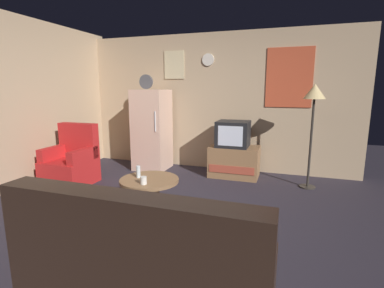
{
  "coord_description": "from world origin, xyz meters",
  "views": [
    {
      "loc": [
        1.37,
        -2.89,
        1.52
      ],
      "look_at": [
        0.09,
        0.9,
        0.75
      ],
      "focal_mm": 26.99,
      "sensor_mm": 36.0,
      "label": 1
    }
  ],
  "objects_px": {
    "coffee_table": "(150,196)",
    "armchair": "(72,163)",
    "tv_stand": "(234,161)",
    "standing_lamp": "(314,100)",
    "fridge": "(152,130)",
    "wine_glass": "(138,172)",
    "crt_tv": "(233,134)",
    "couch": "(146,268)",
    "mug_ceramic_white": "(143,180)"
  },
  "relations": [
    {
      "from": "tv_stand",
      "to": "standing_lamp",
      "type": "xyz_separation_m",
      "value": [
        1.2,
        -0.21,
        1.09
      ]
    },
    {
      "from": "tv_stand",
      "to": "crt_tv",
      "type": "distance_m",
      "value": 0.49
    },
    {
      "from": "fridge",
      "to": "crt_tv",
      "type": "relative_size",
      "value": 3.28
    },
    {
      "from": "crt_tv",
      "to": "armchair",
      "type": "height_order",
      "value": "crt_tv"
    },
    {
      "from": "tv_stand",
      "to": "coffee_table",
      "type": "height_order",
      "value": "tv_stand"
    },
    {
      "from": "tv_stand",
      "to": "crt_tv",
      "type": "xyz_separation_m",
      "value": [
        -0.03,
        -0.0,
        0.49
      ]
    },
    {
      "from": "crt_tv",
      "to": "couch",
      "type": "bearing_deg",
      "value": -89.49
    },
    {
      "from": "wine_glass",
      "to": "armchair",
      "type": "bearing_deg",
      "value": 158.4
    },
    {
      "from": "coffee_table",
      "to": "mug_ceramic_white",
      "type": "relative_size",
      "value": 8.0
    },
    {
      "from": "crt_tv",
      "to": "mug_ceramic_white",
      "type": "bearing_deg",
      "value": -107.66
    },
    {
      "from": "standing_lamp",
      "to": "mug_ceramic_white",
      "type": "height_order",
      "value": "standing_lamp"
    },
    {
      "from": "standing_lamp",
      "to": "coffee_table",
      "type": "height_order",
      "value": "standing_lamp"
    },
    {
      "from": "wine_glass",
      "to": "mug_ceramic_white",
      "type": "relative_size",
      "value": 1.67
    },
    {
      "from": "fridge",
      "to": "standing_lamp",
      "type": "xyz_separation_m",
      "value": [
        2.78,
        -0.22,
        0.6
      ]
    },
    {
      "from": "crt_tv",
      "to": "armchair",
      "type": "bearing_deg",
      "value": -153.08
    },
    {
      "from": "coffee_table",
      "to": "wine_glass",
      "type": "bearing_deg",
      "value": 178.9
    },
    {
      "from": "fridge",
      "to": "wine_glass",
      "type": "bearing_deg",
      "value": -68.5
    },
    {
      "from": "fridge",
      "to": "tv_stand",
      "type": "height_order",
      "value": "fridge"
    },
    {
      "from": "coffee_table",
      "to": "mug_ceramic_white",
      "type": "bearing_deg",
      "value": -81.79
    },
    {
      "from": "armchair",
      "to": "fridge",
      "type": "bearing_deg",
      "value": 55.63
    },
    {
      "from": "crt_tv",
      "to": "mug_ceramic_white",
      "type": "xyz_separation_m",
      "value": [
        -0.65,
        -2.04,
        -0.27
      ]
    },
    {
      "from": "fridge",
      "to": "wine_glass",
      "type": "xyz_separation_m",
      "value": [
        0.73,
        -1.84,
        -0.24
      ]
    },
    {
      "from": "coffee_table",
      "to": "standing_lamp",
      "type": "bearing_deg",
      "value": 40.35
    },
    {
      "from": "crt_tv",
      "to": "standing_lamp",
      "type": "relative_size",
      "value": 0.34
    },
    {
      "from": "tv_stand",
      "to": "wine_glass",
      "type": "distance_m",
      "value": 2.04
    },
    {
      "from": "crt_tv",
      "to": "coffee_table",
      "type": "height_order",
      "value": "crt_tv"
    },
    {
      "from": "coffee_table",
      "to": "crt_tv",
      "type": "bearing_deg",
      "value": 69.75
    },
    {
      "from": "armchair",
      "to": "mug_ceramic_white",
      "type": "bearing_deg",
      "value": -25.28
    },
    {
      "from": "standing_lamp",
      "to": "coffee_table",
      "type": "bearing_deg",
      "value": -139.65
    },
    {
      "from": "tv_stand",
      "to": "couch",
      "type": "bearing_deg",
      "value": -90.08
    },
    {
      "from": "fridge",
      "to": "coffee_table",
      "type": "xyz_separation_m",
      "value": [
        0.87,
        -1.85,
        -0.54
      ]
    },
    {
      "from": "fridge",
      "to": "crt_tv",
      "type": "xyz_separation_m",
      "value": [
        1.55,
        -0.01,
        -0.0
      ]
    },
    {
      "from": "wine_glass",
      "to": "armchair",
      "type": "relative_size",
      "value": 0.16
    },
    {
      "from": "tv_stand",
      "to": "standing_lamp",
      "type": "distance_m",
      "value": 1.63
    },
    {
      "from": "tv_stand",
      "to": "armchair",
      "type": "height_order",
      "value": "armchair"
    },
    {
      "from": "mug_ceramic_white",
      "to": "standing_lamp",
      "type": "bearing_deg",
      "value": 44.1
    },
    {
      "from": "tv_stand",
      "to": "coffee_table",
      "type": "bearing_deg",
      "value": -111.15
    },
    {
      "from": "wine_glass",
      "to": "standing_lamp",
      "type": "bearing_deg",
      "value": 38.19
    },
    {
      "from": "fridge",
      "to": "tv_stand",
      "type": "relative_size",
      "value": 2.11
    },
    {
      "from": "coffee_table",
      "to": "armchair",
      "type": "height_order",
      "value": "armchair"
    },
    {
      "from": "fridge",
      "to": "couch",
      "type": "bearing_deg",
      "value": -64.33
    },
    {
      "from": "standing_lamp",
      "to": "mug_ceramic_white",
      "type": "xyz_separation_m",
      "value": [
        -1.88,
        -1.82,
        -0.88
      ]
    },
    {
      "from": "fridge",
      "to": "coffee_table",
      "type": "relative_size",
      "value": 2.46
    },
    {
      "from": "coffee_table",
      "to": "couch",
      "type": "xyz_separation_m",
      "value": [
        0.71,
        -1.44,
        0.09
      ]
    },
    {
      "from": "wine_glass",
      "to": "couch",
      "type": "distance_m",
      "value": 1.69
    },
    {
      "from": "crt_tv",
      "to": "standing_lamp",
      "type": "bearing_deg",
      "value": -9.84
    },
    {
      "from": "coffee_table",
      "to": "mug_ceramic_white",
      "type": "distance_m",
      "value": 0.33
    },
    {
      "from": "standing_lamp",
      "to": "fridge",
      "type": "bearing_deg",
      "value": 175.39
    },
    {
      "from": "coffee_table",
      "to": "armchair",
      "type": "xyz_separation_m",
      "value": [
        -1.71,
        0.62,
        0.12
      ]
    },
    {
      "from": "standing_lamp",
      "to": "wine_glass",
      "type": "xyz_separation_m",
      "value": [
        -2.06,
        -1.62,
        -0.85
      ]
    }
  ]
}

